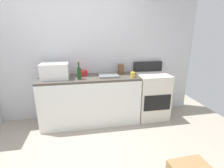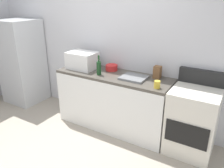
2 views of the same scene
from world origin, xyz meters
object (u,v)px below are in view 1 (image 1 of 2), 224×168
object	(u,v)px
coffee_mug	(133,75)
mixing_bowl	(82,73)
knife_block	(121,69)
stove_oven	(151,95)
microwave	(55,71)
wine_bottle	(79,73)

from	to	relation	value
coffee_mug	mixing_bowl	distance (m)	0.95
mixing_bowl	knife_block	bearing A→B (deg)	1.85
stove_oven	mixing_bowl	world-z (taller)	stove_oven
microwave	knife_block	world-z (taller)	microwave
coffee_mug	mixing_bowl	bearing A→B (deg)	159.34
knife_block	microwave	bearing A→B (deg)	-171.60
stove_oven	knife_block	bearing A→B (deg)	164.07
mixing_bowl	wine_bottle	bearing A→B (deg)	-100.89
knife_block	stove_oven	bearing A→B (deg)	-15.93
stove_oven	microwave	bearing A→B (deg)	-179.68
coffee_mug	mixing_bowl	size ratio (longest dim) A/B	0.53
stove_oven	mixing_bowl	size ratio (longest dim) A/B	5.79
stove_oven	wine_bottle	world-z (taller)	wine_bottle
stove_oven	wine_bottle	xyz separation A→B (m)	(-1.40, -0.13, 0.54)
knife_block	coffee_mug	bearing A→B (deg)	-69.71
microwave	coffee_mug	bearing A→B (deg)	-7.55
microwave	coffee_mug	size ratio (longest dim) A/B	4.60
microwave	mixing_bowl	distance (m)	0.50
coffee_mug	stove_oven	bearing A→B (deg)	22.23
wine_bottle	coffee_mug	world-z (taller)	wine_bottle
coffee_mug	mixing_bowl	world-z (taller)	coffee_mug
stove_oven	mixing_bowl	bearing A→B (deg)	173.85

